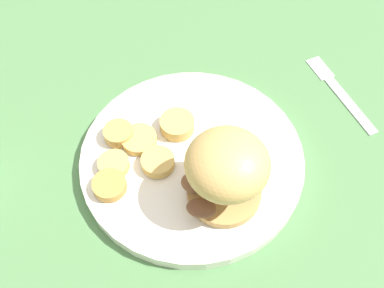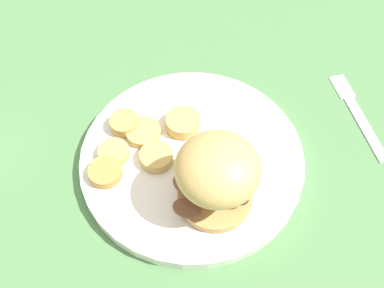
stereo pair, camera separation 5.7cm
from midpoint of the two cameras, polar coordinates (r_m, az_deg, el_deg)
name	(u,v)px [view 1 (the left image)]	position (r m, az deg, el deg)	size (l,w,h in m)	color
ground_plane	(192,162)	(0.61, -2.68, -2.56)	(4.00, 4.00, 0.00)	#4C7A47
dinner_plate	(192,158)	(0.60, -2.72, -2.01)	(0.30, 0.30, 0.02)	white
sandwich	(226,170)	(0.51, 1.16, -3.54)	(0.10, 0.10, 0.10)	tan
potato_round_0	(138,142)	(0.61, -9.55, 0.08)	(0.05, 0.05, 0.01)	tan
potato_round_1	(109,185)	(0.58, -13.26, -5.35)	(0.04, 0.04, 0.01)	#BC8942
potato_round_2	(158,162)	(0.58, -7.17, -2.49)	(0.04, 0.04, 0.01)	tan
potato_round_3	(119,133)	(0.62, -11.92, 1.23)	(0.04, 0.04, 0.02)	tan
potato_round_4	(177,124)	(0.61, -4.57, 2.31)	(0.05, 0.05, 0.02)	tan
potato_round_5	(114,164)	(0.59, -12.66, -2.74)	(0.04, 0.04, 0.01)	tan
fork	(340,92)	(0.71, 16.13, 6.19)	(0.14, 0.12, 0.00)	silver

